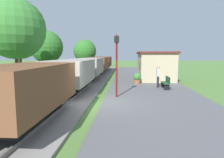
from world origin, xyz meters
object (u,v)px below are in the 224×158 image
Objects in this scene: bench_near_hut at (166,82)px; tree_field_distant at (85,51)px; potted_planter at (137,78)px; tree_trackside_far at (19,38)px; tree_field_left at (47,47)px; lamp_post_near at (117,54)px; station_hut at (155,66)px; tree_trackside_mid at (15,29)px; person_waiting at (158,75)px; freight_train at (89,68)px.

tree_field_distant is at bearing 115.91° from bench_near_hut.
bench_near_hut is 1.64× the size of potted_planter.
tree_trackside_far is 7.35m from tree_field_left.
lamp_post_near is (-1.52, -5.63, 2.08)m from potted_planter.
station_hut is 3.87× the size of bench_near_hut.
tree_trackside_mid reaches higher than bench_near_hut.
tree_trackside_far is (-14.18, 6.24, 3.38)m from person_waiting.
tree_trackside_far is (-7.88, 1.21, 3.17)m from freight_train.
station_hut is 5.22m from person_waiting.
lamp_post_near is at bearing -57.30° from tree_field_left.
tree_field_left is (-2.86, 13.39, -0.91)m from tree_trackside_mid.
potted_planter is 0.13× the size of tree_trackside_mid.
person_waiting is at bearing -0.86° from tree_trackside_mid.
person_waiting is at bearing -43.95° from tree_field_left.
station_hut is at bearing -56.49° from tree_field_distant.
lamp_post_near is 0.52× the size of tree_trackside_mid.
tree_trackside_mid reaches higher than tree_trackside_far.
potted_planter is 0.25× the size of lamp_post_near.
lamp_post_near is (-3.01, -3.67, 1.62)m from person_waiting.
potted_planter is at bearing 74.85° from lamp_post_near.
tree_trackside_mid reaches higher than tree_field_left.
tree_trackside_mid is 1.15× the size of tree_field_left.
lamp_post_near is (3.29, -8.70, 1.41)m from freight_train.
person_waiting is 5.01m from lamp_post_near.
potted_planter is 20.87m from tree_field_distant.
lamp_post_near reaches higher than freight_train.
tree_trackside_far reaches higher than station_hut.
bench_near_hut is 0.41× the size of lamp_post_near.
bench_near_hut is 0.22× the size of tree_trackside_far.
tree_trackside_mid is (-9.73, -1.80, 4.04)m from potted_planter.
bench_near_hut is at bearing -64.09° from tree_field_distant.
lamp_post_near is 20.49m from tree_field_left.
person_waiting is 19.72m from tree_field_left.
bench_near_hut is 0.21× the size of tree_trackside_mid.
tree_field_left is at bearing 150.07° from station_hut.
freight_train reaches higher than bench_near_hut.
tree_trackside_far is (-14.69, 6.79, 3.84)m from bench_near_hut.
tree_field_left reaches higher than lamp_post_near.
person_waiting reaches higher than bench_near_hut.
station_hut is 18.92m from tree_field_distant.
tree_field_left is (0.12, 7.32, -0.71)m from tree_trackside_far.
person_waiting is at bearing -23.75° from tree_trackside_far.
person_waiting is 11.77m from tree_trackside_mid.
freight_train is 6.81m from station_hut.
tree_field_distant reaches higher than potted_planter.
tree_trackside_far is at bearing 155.20° from bench_near_hut.
freight_train is at bearing 110.72° from lamp_post_near.
bench_near_hut is at bearing -51.63° from potted_planter.
freight_train is 21.73× the size of bench_near_hut.
potted_planter is at bearing -121.77° from station_hut.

